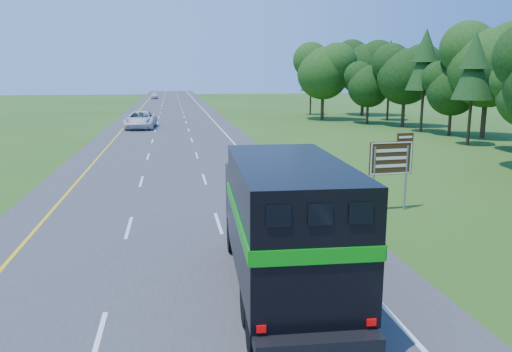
{
  "coord_description": "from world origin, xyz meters",
  "views": [
    {
      "loc": [
        0.06,
        -9.05,
        6.17
      ],
      "look_at": [
        3.81,
        13.24,
        1.53
      ],
      "focal_mm": 35.0,
      "sensor_mm": 36.0,
      "label": 1
    }
  ],
  "objects_px": {
    "white_suv": "(141,120)",
    "exit_sign": "(392,161)",
    "far_car": "(154,96)",
    "horse_truck": "(284,222)"
  },
  "relations": [
    {
      "from": "white_suv",
      "to": "exit_sign",
      "type": "xyz_separation_m",
      "value": [
        13.28,
        -37.94,
        1.31
      ]
    },
    {
      "from": "exit_sign",
      "to": "far_car",
      "type": "bearing_deg",
      "value": 93.33
    },
    {
      "from": "white_suv",
      "to": "exit_sign",
      "type": "distance_m",
      "value": 40.22
    },
    {
      "from": "far_car",
      "to": "horse_truck",
      "type": "bearing_deg",
      "value": -87.13
    },
    {
      "from": "white_suv",
      "to": "far_car",
      "type": "xyz_separation_m",
      "value": [
        -0.65,
        70.64,
        -0.22
      ]
    },
    {
      "from": "far_car",
      "to": "exit_sign",
      "type": "bearing_deg",
      "value": -83.36
    },
    {
      "from": "white_suv",
      "to": "exit_sign",
      "type": "relative_size",
      "value": 1.95
    },
    {
      "from": "far_car",
      "to": "exit_sign",
      "type": "height_order",
      "value": "exit_sign"
    },
    {
      "from": "horse_truck",
      "to": "white_suv",
      "type": "relative_size",
      "value": 1.29
    },
    {
      "from": "horse_truck",
      "to": "white_suv",
      "type": "bearing_deg",
      "value": 100.75
    }
  ]
}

